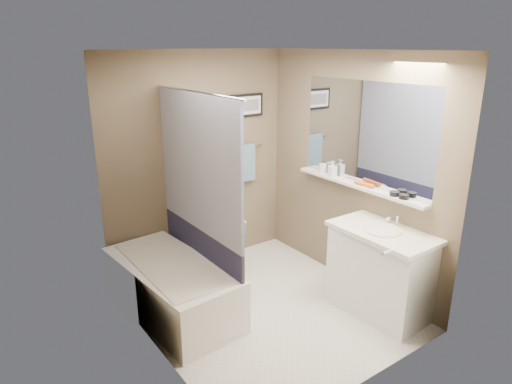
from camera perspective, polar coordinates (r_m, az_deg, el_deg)
ground at (r=4.58m, az=1.13°, el=-14.31°), size 2.50×2.50×0.00m
ceiling at (r=3.87m, az=1.35°, el=17.02°), size 2.20×2.50×0.04m
wall_back at (r=5.06m, az=-7.15°, el=3.62°), size 2.20×0.04×2.40m
wall_front at (r=3.23m, az=14.48°, el=-5.34°), size 2.20×0.04×2.40m
wall_left at (r=3.56m, az=-12.86°, el=-2.98°), size 0.04×2.50×2.40m
wall_right at (r=4.76m, az=11.71°, el=2.46°), size 0.04×2.50×2.40m
tile_surround at (r=4.06m, az=-15.62°, el=-3.55°), size 0.02×1.55×2.00m
curtain_rod at (r=4.09m, az=-7.60°, el=12.30°), size 0.02×1.55×0.02m
curtain_upper at (r=4.20m, az=-7.24°, el=3.46°), size 0.03×1.45×1.28m
curtain_lower at (r=4.48m, az=-6.83°, el=-6.74°), size 0.03×1.45×0.36m
mirror at (r=4.58m, az=13.50°, el=7.13°), size 0.02×1.60×1.00m
shelf at (r=4.66m, az=12.59°, el=0.78°), size 0.12×1.60×0.03m
towel_bar at (r=5.30m, az=-1.88°, el=5.53°), size 0.60×0.02×0.02m
towel at (r=5.33m, az=-1.74°, el=3.60°), size 0.34×0.05×0.44m
art_frame at (r=5.23m, az=-2.04°, el=10.70°), size 0.62×0.02×0.26m
art_mat at (r=5.22m, az=-1.95°, el=10.68°), size 0.56×0.00×0.20m
art_image at (r=5.22m, az=-1.93°, el=10.68°), size 0.50×0.00×0.13m
door at (r=3.71m, az=19.94°, el=-6.10°), size 0.80×0.02×2.00m
door_handle at (r=3.49m, az=16.09°, el=-7.26°), size 0.10×0.02×0.02m
bathtub at (r=4.47m, az=-10.51°, el=-11.72°), size 0.82×1.55×0.50m
tub_rim at (r=4.36m, az=-10.70°, el=-8.87°), size 0.56×1.36×0.02m
toilet at (r=5.03m, az=-5.43°, el=-6.67°), size 0.49×0.74×0.70m
vanity at (r=4.49m, az=15.24°, el=-9.80°), size 0.55×0.92×0.80m
countertop at (r=4.31m, az=15.61°, el=-4.88°), size 0.54×0.96×0.04m
sink_basin at (r=4.29m, az=15.56°, el=-4.57°), size 0.34×0.34×0.01m
faucet_spout at (r=4.42m, az=17.25°, el=-3.44°), size 0.02×0.02×0.10m
faucet_knob at (r=4.49m, az=16.23°, el=-3.32°), size 0.05×0.05×0.05m
candle_bowl_near at (r=4.32m, az=18.00°, el=-0.55°), size 0.09×0.09×0.04m
candle_bowl_far at (r=4.38m, az=16.92°, el=-0.20°), size 0.09×0.09×0.04m
hair_brush_front at (r=4.60m, az=13.37°, el=0.98°), size 0.06×0.22×0.04m
pink_comb at (r=4.75m, az=11.25°, el=1.45°), size 0.05×0.16×0.01m
glass_jar at (r=4.98m, az=8.34°, el=2.92°), size 0.08×0.08×0.10m
soap_bottle at (r=4.87m, az=9.54°, el=2.90°), size 0.08×0.08×0.16m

